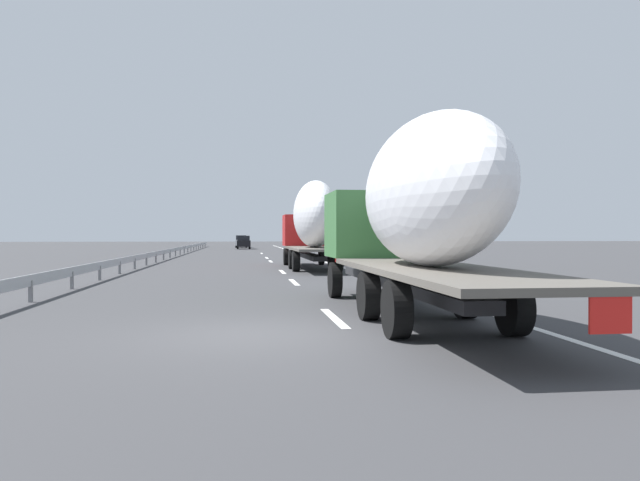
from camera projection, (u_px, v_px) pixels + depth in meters
ground_plane at (244, 257)px, 50.89m from camera, size 260.00×260.00×0.00m
lane_stripe_0 at (334, 318)px, 13.45m from camera, size 3.20×0.20×0.01m
lane_stripe_1 at (294, 282)px, 23.70m from camera, size 3.20×0.20×0.01m
lane_stripe_2 at (282, 272)px, 30.42m from camera, size 3.20×0.20×0.01m
lane_stripe_3 at (271, 261)px, 42.68m from camera, size 3.20×0.20×0.01m
lane_stripe_4 at (267, 258)px, 49.35m from camera, size 3.20×0.20×0.01m
lane_stripe_5 at (262, 253)px, 61.58m from camera, size 3.20×0.20×0.01m
edge_line_right at (303, 255)px, 56.56m from camera, size 110.00×0.20×0.01m
truck_lead at (312, 221)px, 32.96m from camera, size 12.39×2.55×4.72m
truck_trailing at (414, 208)px, 13.58m from camera, size 13.26×2.55×4.30m
car_black_suv at (244, 242)px, 81.38m from camera, size 4.50×1.82×1.79m
car_white_van at (241, 241)px, 90.81m from camera, size 4.64×1.75×1.84m
road_sign at (314, 232)px, 58.25m from camera, size 0.10×0.90×3.19m
tree_0 at (441, 190)px, 30.28m from camera, size 3.72×3.72×6.31m
tree_1 at (317, 223)px, 98.64m from camera, size 3.32×3.32×5.75m
tree_2 at (411, 219)px, 48.17m from camera, size 3.75×3.75×4.95m
guardrail_median at (175, 250)px, 53.09m from camera, size 94.00×0.10×0.76m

